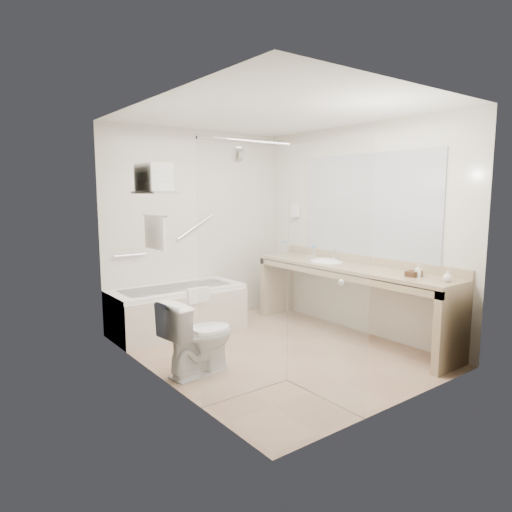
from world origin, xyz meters
TOP-DOWN VIEW (x-y plane):
  - floor at (0.00, 0.00)m, footprint 3.20×3.20m
  - ceiling at (0.00, 0.00)m, footprint 2.60×3.20m
  - wall_back at (0.00, 1.60)m, footprint 2.60×0.10m
  - wall_front at (0.00, -1.60)m, footprint 2.60×0.10m
  - wall_left at (-1.30, 0.00)m, footprint 0.10×3.20m
  - wall_right at (1.30, 0.00)m, footprint 0.10×3.20m
  - bathtub at (-0.50, 1.24)m, footprint 1.60×0.73m
  - grab_bar_short at (-0.95, 1.56)m, footprint 0.40×0.03m
  - grab_bar_long at (-0.05, 1.56)m, footprint 0.53×0.03m
  - shower_enclosure at (-0.63, -0.93)m, footprint 0.96×0.91m
  - towel_shelf at (-1.17, 0.35)m, footprint 0.24×0.55m
  - vanity_counter at (1.02, -0.15)m, footprint 0.55×2.70m
  - sink at (1.05, 0.25)m, footprint 0.40×0.52m
  - faucet at (1.20, 0.25)m, footprint 0.03×0.03m
  - mirror at (1.29, -0.15)m, footprint 0.02×2.00m
  - hairdryer_unit at (1.25, 1.05)m, footprint 0.08×0.10m
  - toilet at (-0.95, -0.07)m, footprint 0.77×0.50m
  - amenity_basket at (1.03, -1.01)m, footprint 0.17×0.12m
  - soap_bottle_a at (1.04, -1.05)m, footprint 0.10×0.14m
  - soap_bottle_b at (1.04, -1.37)m, footprint 0.10×0.12m
  - water_bottle_left at (1.04, 1.01)m, footprint 0.06×0.06m
  - water_bottle_mid at (0.93, 0.35)m, footprint 0.06×0.06m
  - water_bottle_right at (1.04, 1.10)m, footprint 0.05×0.05m
  - drinking_glass_near at (0.99, 0.39)m, footprint 0.09×0.09m
  - drinking_glass_far at (0.85, 0.36)m, footprint 0.09×0.09m

SIDE VIEW (x-z plane):
  - floor at x=0.00m, z-range 0.00..0.00m
  - bathtub at x=-0.50m, z-range -0.02..0.57m
  - toilet at x=-0.95m, z-range 0.00..0.71m
  - vanity_counter at x=1.02m, z-range 0.17..1.12m
  - sink at x=1.05m, z-range 0.75..0.89m
  - amenity_basket at x=1.03m, z-range 0.85..0.90m
  - soap_bottle_a at x=1.04m, z-range 0.85..0.91m
  - soap_bottle_b at x=1.04m, z-range 0.85..0.94m
  - drinking_glass_far at x=0.85m, z-range 0.85..0.94m
  - drinking_glass_near at x=0.99m, z-range 0.85..0.94m
  - water_bottle_right at x=1.04m, z-range 0.84..1.01m
  - faucet at x=1.20m, z-range 0.86..1.00m
  - water_bottle_mid at x=0.93m, z-range 0.84..1.03m
  - water_bottle_left at x=1.04m, z-range 0.84..1.04m
  - grab_bar_short at x=-0.95m, z-range 0.93..0.96m
  - shower_enclosure at x=-0.63m, z-range 0.01..2.12m
  - wall_back at x=0.00m, z-range 0.00..2.50m
  - wall_front at x=0.00m, z-range 0.00..2.50m
  - wall_left at x=-1.30m, z-range 0.00..2.50m
  - wall_right at x=1.30m, z-range 0.00..2.50m
  - grab_bar_long at x=-0.05m, z-range 1.09..1.41m
  - hairdryer_unit at x=1.25m, z-range 1.36..1.54m
  - mirror at x=1.29m, z-range 0.95..2.15m
  - towel_shelf at x=-1.17m, z-range 1.35..2.16m
  - ceiling at x=0.00m, z-range 2.45..2.55m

